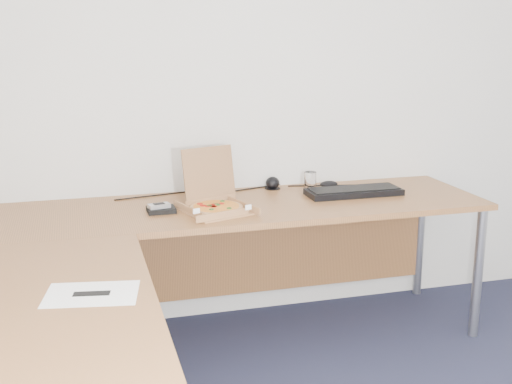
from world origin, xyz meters
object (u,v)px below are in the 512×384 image
object	(u,v)px
desk	(191,241)
drinking_glass	(310,182)
pizza_box	(216,204)
keyboard	(354,192)
wallet	(161,210)

from	to	relation	value
desk	drinking_glass	size ratio (longest dim) A/B	21.90
pizza_box	drinking_glass	distance (m)	0.61
drinking_glass	keyboard	distance (m)	0.24
desk	pizza_box	bearing A→B (deg)	61.87
keyboard	pizza_box	bearing A→B (deg)	-171.09
wallet	desk	bearing A→B (deg)	-80.21
pizza_box	wallet	bearing A→B (deg)	149.48
desk	drinking_glass	distance (m)	0.94
pizza_box	wallet	world-z (taller)	pizza_box
wallet	pizza_box	bearing A→B (deg)	-13.42
pizza_box	keyboard	world-z (taller)	pizza_box
desk	pizza_box	world-z (taller)	pizza_box
desk	wallet	bearing A→B (deg)	100.76
pizza_box	keyboard	distance (m)	0.78
pizza_box	drinking_glass	world-z (taller)	pizza_box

